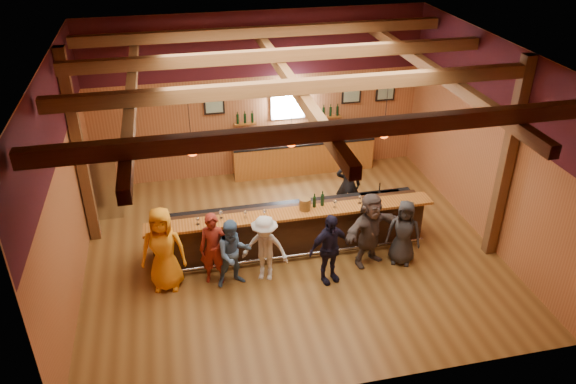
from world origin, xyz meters
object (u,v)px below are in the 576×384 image
customer_orange (163,249)px  customer_brown (370,229)px  customer_white (265,249)px  bartender (348,185)px  back_bar_cabinet (303,156)px  customer_denim (234,253)px  stainless_fridge (105,181)px  customer_dark (404,233)px  bottle_a (314,202)px  customer_redvest (214,249)px  customer_navy (329,249)px  ice_bucket (305,204)px  bar_counter (290,227)px

customer_orange → customer_brown: customer_orange is taller
customer_white → bartender: 3.24m
back_bar_cabinet → customer_denim: customer_denim is taller
customer_white → stainless_fridge: bearing=157.4°
customer_orange → customer_dark: (5.03, -0.24, -0.17)m
back_bar_cabinet → customer_dark: customer_dark is taller
customer_dark → bottle_a: customer_dark is taller
back_bar_cabinet → customer_redvest: (-2.97, -4.44, 0.32)m
customer_navy → customer_brown: size_ratio=0.93×
customer_navy → customer_brown: bearing=6.2°
customer_brown → ice_bucket: customer_brown is taller
back_bar_cabinet → customer_brown: (0.35, -4.51, 0.37)m
customer_dark → customer_brown: bearing=-164.8°
stainless_fridge → bartender: 5.97m
customer_denim → customer_white: (0.65, 0.05, -0.01)m
stainless_fridge → customer_redvest: bearing=-55.0°
stainless_fridge → customer_white: bearing=-45.9°
customer_redvest → customer_denim: customer_redvest is taller
stainless_fridge → bottle_a: (4.61, -2.65, 0.34)m
stainless_fridge → ice_bucket: bearing=-31.8°
customer_redvest → customer_navy: size_ratio=1.01×
customer_navy → ice_bucket: (-0.24, 1.10, 0.45)m
customer_white → customer_dark: 3.01m
stainless_fridge → bartender: bearing=-13.1°
customer_white → bottle_a: (1.25, 0.81, 0.49)m
ice_bucket → bottle_a: bottle_a is taller
bartender → customer_redvest: bearing=52.8°
customer_redvest → bar_counter: bearing=39.4°
back_bar_cabinet → ice_bucket: (-0.92, -3.84, 0.77)m
customer_navy → customer_redvest: bearing=151.7°
customer_white → customer_dark: customer_dark is taller
bar_counter → bottle_a: (0.49, -0.20, 0.72)m
customer_orange → bartender: size_ratio=1.11×
customer_denim → bottle_a: customer_denim is taller
back_bar_cabinet → stainless_fridge: (-5.30, -1.12, 0.42)m
customer_denim → customer_navy: customer_navy is taller
customer_navy → customer_denim: bearing=154.7°
stainless_fridge → customer_denim: stainless_fridge is taller
customer_navy → customer_brown: 1.11m
customer_dark → bartender: (-0.55, 2.18, 0.07)m
bar_counter → back_bar_cabinet: 3.76m
customer_brown → bottle_a: 1.34m
bartender → customer_orange: bearing=46.7°
customer_orange → back_bar_cabinet: bearing=57.5°
stainless_fridge → customer_brown: (5.65, -3.39, -0.05)m
bar_counter → customer_brown: bearing=-31.6°
customer_brown → bartender: size_ratio=1.03×
bartender → customer_dark: bearing=127.5°
back_bar_cabinet → customer_navy: (-0.67, -4.93, 0.32)m
bar_counter → bartender: bartender is taller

